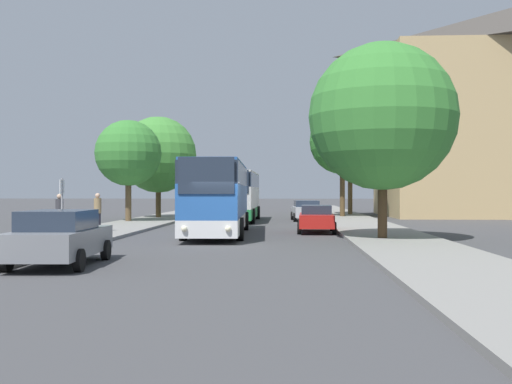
% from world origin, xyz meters
% --- Properties ---
extents(ground_plane, '(300.00, 300.00, 0.00)m').
position_xyz_m(ground_plane, '(0.00, 0.00, 0.00)').
color(ground_plane, '#424244').
rests_on(ground_plane, ground).
extents(sidewalk_left, '(4.00, 120.00, 0.15)m').
position_xyz_m(sidewalk_left, '(-7.00, 0.00, 0.07)').
color(sidewalk_left, gray).
rests_on(sidewalk_left, ground_plane).
extents(sidewalk_right, '(4.00, 120.00, 0.15)m').
position_xyz_m(sidewalk_right, '(7.00, 0.00, 0.07)').
color(sidewalk_right, gray).
rests_on(sidewalk_right, ground_plane).
extents(bus_front, '(3.05, 11.89, 3.49)m').
position_xyz_m(bus_front, '(-0.91, 4.96, 1.86)').
color(bus_front, silver).
rests_on(bus_front, ground_plane).
extents(bus_middle, '(2.75, 10.64, 3.49)m').
position_xyz_m(bus_middle, '(-1.01, 18.24, 1.86)').
color(bus_middle, '#238942').
rests_on(bus_middle, ground_plane).
extents(parked_car_left_curb, '(2.29, 4.59, 1.59)m').
position_xyz_m(parked_car_left_curb, '(-4.02, -7.37, 0.82)').
color(parked_car_left_curb, slate).
rests_on(parked_car_left_curb, ground_plane).
extents(parked_car_right_near, '(2.02, 4.49, 1.41)m').
position_xyz_m(parked_car_right_near, '(3.96, 6.87, 0.75)').
color(parked_car_right_near, red).
rests_on(parked_car_right_near, ground_plane).
extents(parked_car_right_far, '(2.29, 4.54, 1.46)m').
position_xyz_m(parked_car_right_far, '(3.85, 19.21, 0.77)').
color(parked_car_right_far, '#B7B7BC').
rests_on(parked_car_right_far, ground_plane).
extents(bus_stop_sign, '(0.08, 0.45, 2.51)m').
position_xyz_m(bus_stop_sign, '(-6.77, -0.04, 1.71)').
color(bus_stop_sign, gray).
rests_on(bus_stop_sign, sidewalk_left).
extents(pedestrian_waiting_near, '(0.36, 0.36, 1.89)m').
position_xyz_m(pedestrian_waiting_near, '(-6.84, 4.80, 1.11)').
color(pedestrian_waiting_near, '#23232D').
rests_on(pedestrian_waiting_near, sidewalk_left).
extents(pedestrian_waiting_far, '(0.36, 0.36, 1.86)m').
position_xyz_m(pedestrian_waiting_far, '(-8.25, 3.49, 1.10)').
color(pedestrian_waiting_far, '#23232D').
rests_on(pedestrian_waiting_far, sidewalk_left).
extents(tree_left_near, '(4.41, 4.41, 6.75)m').
position_xyz_m(tree_left_near, '(-8.15, 15.31, 4.67)').
color(tree_left_near, brown).
rests_on(tree_left_near, sidewalk_left).
extents(tree_left_far, '(5.83, 5.83, 7.70)m').
position_xyz_m(tree_left_far, '(-7.41, 21.16, 4.93)').
color(tree_left_far, '#513D23').
rests_on(tree_left_far, sidewalk_left).
extents(tree_right_near, '(6.26, 6.26, 8.28)m').
position_xyz_m(tree_right_near, '(6.51, 1.51, 5.29)').
color(tree_right_near, '#47331E').
rests_on(tree_right_near, sidewalk_right).
extents(tree_right_mid, '(5.22, 5.22, 8.56)m').
position_xyz_m(tree_right_mid, '(6.83, 23.81, 6.09)').
color(tree_right_mid, '#513D23').
rests_on(tree_right_mid, sidewalk_right).
extents(tree_right_far, '(5.88, 5.88, 9.60)m').
position_xyz_m(tree_right_far, '(7.90, 28.21, 6.79)').
color(tree_right_far, brown).
rests_on(tree_right_far, sidewalk_right).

